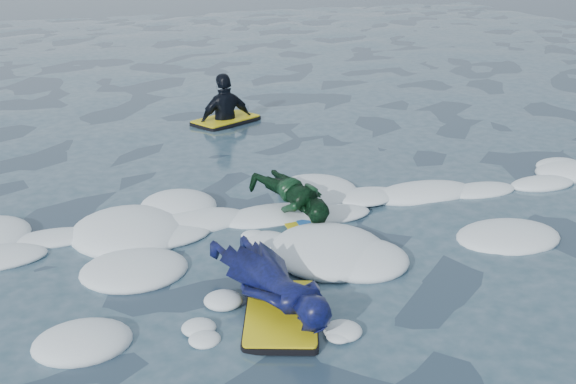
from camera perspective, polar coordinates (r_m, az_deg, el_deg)
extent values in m
plane|color=#192C3C|center=(7.14, 1.60, -6.62)|extent=(120.00, 120.00, 0.00)
cube|color=black|center=(6.39, -0.53, -9.74)|extent=(0.99, 1.30, 0.06)
cube|color=gold|center=(6.37, -0.53, -9.44)|extent=(0.96, 1.27, 0.02)
imported|color=#0C1058|center=(6.49, -1.24, -7.03)|extent=(0.96, 1.82, 0.42)
cube|color=black|center=(8.25, 1.10, -2.44)|extent=(0.51, 0.87, 0.04)
cube|color=gold|center=(8.24, 1.10, -2.26)|extent=(0.49, 0.85, 0.02)
cube|color=blue|center=(8.24, 1.10, -2.19)|extent=(0.20, 0.81, 0.01)
imported|color=#103C1E|center=(8.34, 0.64, -0.45)|extent=(0.85, 1.36, 0.48)
cube|color=black|center=(12.49, -4.94, 5.63)|extent=(1.30, 1.09, 0.06)
cube|color=gold|center=(12.48, -4.95, 5.80)|extent=(1.27, 1.06, 0.02)
imported|color=black|center=(12.50, -4.94, 5.47)|extent=(1.06, 0.61, 1.71)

